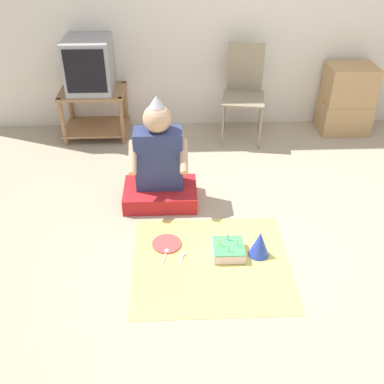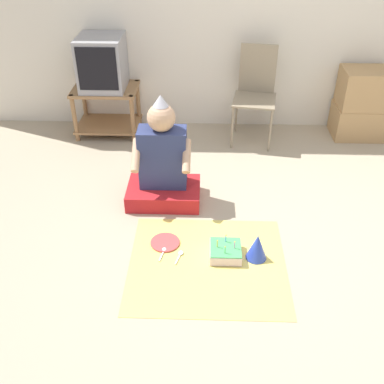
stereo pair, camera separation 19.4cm
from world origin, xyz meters
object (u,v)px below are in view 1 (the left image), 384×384
at_px(tv, 89,65).
at_px(paper_plate, 167,244).
at_px(birthday_cake, 228,250).
at_px(cardboard_box_stack, 346,100).
at_px(person_seated, 159,168).
at_px(party_hat_blue, 260,244).
at_px(folding_chair, 244,87).

height_order(tv, paper_plate, tv).
xyz_separation_m(tv, paper_plate, (0.75, -1.82, -0.75)).
bearing_deg(birthday_cake, cardboard_box_stack, 53.70).
relative_size(cardboard_box_stack, paper_plate, 3.28).
relative_size(person_seated, party_hat_blue, 4.65).
xyz_separation_m(folding_chair, cardboard_box_stack, (1.11, 0.08, -0.19)).
height_order(folding_chair, birthday_cake, folding_chair).
bearing_deg(birthday_cake, folding_chair, 79.93).
relative_size(birthday_cake, paper_plate, 1.03).
bearing_deg(party_hat_blue, birthday_cake, 177.06).
distance_m(tv, birthday_cake, 2.39).
bearing_deg(folding_chair, paper_plate, -113.91).
height_order(birthday_cake, party_hat_blue, party_hat_blue).
relative_size(tv, paper_plate, 2.35).
distance_m(cardboard_box_stack, paper_plate, 2.66).
xyz_separation_m(person_seated, party_hat_blue, (0.72, -0.72, -0.21)).
bearing_deg(tv, paper_plate, -67.58).
bearing_deg(tv, person_seated, -60.63).
bearing_deg(party_hat_blue, tv, 125.92).
bearing_deg(cardboard_box_stack, paper_plate, -135.75).
xyz_separation_m(folding_chair, person_seated, (-0.84, -1.18, -0.22)).
height_order(cardboard_box_stack, person_seated, person_seated).
xyz_separation_m(birthday_cake, party_hat_blue, (0.22, -0.01, 0.06)).
xyz_separation_m(cardboard_box_stack, person_seated, (-1.94, -1.25, -0.03)).
relative_size(birthday_cake, party_hat_blue, 1.12).
height_order(person_seated, paper_plate, person_seated).
bearing_deg(folding_chair, cardboard_box_stack, 3.97).
relative_size(tv, folding_chair, 0.54).
bearing_deg(cardboard_box_stack, birthday_cake, -126.30).
distance_m(cardboard_box_stack, birthday_cake, 2.45).
bearing_deg(cardboard_box_stack, party_hat_blue, -121.76).
xyz_separation_m(cardboard_box_stack, paper_plate, (-1.89, -1.84, -0.34)).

